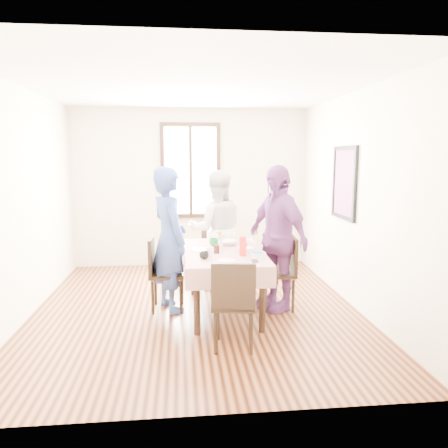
{
  "coord_description": "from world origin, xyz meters",
  "views": [
    {
      "loc": [
        -0.17,
        -5.13,
        1.9
      ],
      "look_at": [
        0.33,
        -0.17,
        1.1
      ],
      "focal_mm": 34.05,
      "sensor_mm": 36.0,
      "label": 1
    }
  ],
  "objects_px": {
    "dining_table": "(224,282)",
    "chair_right": "(278,273)",
    "person_left": "(168,239)",
    "person_far": "(217,230)",
    "chair_near": "(234,303)",
    "person_right": "(277,238)",
    "chair_left": "(167,274)",
    "chair_far": "(217,256)"
  },
  "relations": [
    {
      "from": "chair_near",
      "to": "chair_right",
      "type": "bearing_deg",
      "value": 65.46
    },
    {
      "from": "chair_right",
      "to": "chair_near",
      "type": "height_order",
      "value": "same"
    },
    {
      "from": "dining_table",
      "to": "person_far",
      "type": "xyz_separation_m",
      "value": [
        0.0,
        0.99,
        0.48
      ]
    },
    {
      "from": "person_right",
      "to": "chair_right",
      "type": "bearing_deg",
      "value": 65.03
    },
    {
      "from": "chair_left",
      "to": "person_right",
      "type": "height_order",
      "value": "person_right"
    },
    {
      "from": "dining_table",
      "to": "person_right",
      "type": "relative_size",
      "value": 0.82
    },
    {
      "from": "chair_far",
      "to": "chair_left",
      "type": "bearing_deg",
      "value": 51.7
    },
    {
      "from": "person_left",
      "to": "chair_far",
      "type": "bearing_deg",
      "value": -61.28
    },
    {
      "from": "chair_left",
      "to": "dining_table",
      "type": "bearing_deg",
      "value": 81.13
    },
    {
      "from": "chair_left",
      "to": "person_far",
      "type": "xyz_separation_m",
      "value": [
        0.69,
        0.86,
        0.4
      ]
    },
    {
      "from": "chair_right",
      "to": "chair_far",
      "type": "height_order",
      "value": "same"
    },
    {
      "from": "person_left",
      "to": "person_far",
      "type": "xyz_separation_m",
      "value": [
        0.67,
        0.86,
        -0.04
      ]
    },
    {
      "from": "person_far",
      "to": "person_right",
      "type": "distance_m",
      "value": 1.16
    },
    {
      "from": "dining_table",
      "to": "chair_right",
      "type": "xyz_separation_m",
      "value": [
        0.69,
        0.05,
        0.08
      ]
    },
    {
      "from": "chair_right",
      "to": "chair_far",
      "type": "relative_size",
      "value": 1.0
    },
    {
      "from": "person_left",
      "to": "person_right",
      "type": "relative_size",
      "value": 0.99
    },
    {
      "from": "chair_left",
      "to": "chair_right",
      "type": "xyz_separation_m",
      "value": [
        1.38,
        -0.09,
        0.0
      ]
    },
    {
      "from": "chair_far",
      "to": "person_right",
      "type": "bearing_deg",
      "value": 124.56
    },
    {
      "from": "dining_table",
      "to": "chair_right",
      "type": "bearing_deg",
      "value": 3.83
    },
    {
      "from": "chair_near",
      "to": "person_far",
      "type": "xyz_separation_m",
      "value": [
        0.0,
        2.01,
        0.4
      ]
    },
    {
      "from": "dining_table",
      "to": "person_far",
      "type": "distance_m",
      "value": 1.1
    },
    {
      "from": "chair_left",
      "to": "person_right",
      "type": "distance_m",
      "value": 1.43
    },
    {
      "from": "chair_far",
      "to": "person_right",
      "type": "xyz_separation_m",
      "value": [
        0.67,
        -0.97,
        0.44
      ]
    },
    {
      "from": "chair_left",
      "to": "chair_far",
      "type": "distance_m",
      "value": 1.11
    },
    {
      "from": "dining_table",
      "to": "person_far",
      "type": "bearing_deg",
      "value": 90.0
    },
    {
      "from": "dining_table",
      "to": "chair_far",
      "type": "distance_m",
      "value": 1.02
    },
    {
      "from": "person_far",
      "to": "person_right",
      "type": "bearing_deg",
      "value": 124.1
    },
    {
      "from": "dining_table",
      "to": "chair_far",
      "type": "bearing_deg",
      "value": 90.0
    },
    {
      "from": "chair_near",
      "to": "person_right",
      "type": "relative_size",
      "value": 0.51
    },
    {
      "from": "dining_table",
      "to": "person_left",
      "type": "xyz_separation_m",
      "value": [
        -0.67,
        0.14,
        0.51
      ]
    },
    {
      "from": "dining_table",
      "to": "person_far",
      "type": "relative_size",
      "value": 0.87
    },
    {
      "from": "person_right",
      "to": "chair_near",
      "type": "bearing_deg",
      "value": -57.26
    },
    {
      "from": "chair_near",
      "to": "dining_table",
      "type": "bearing_deg",
      "value": 98.45
    },
    {
      "from": "chair_far",
      "to": "person_far",
      "type": "relative_size",
      "value": 0.53
    },
    {
      "from": "chair_left",
      "to": "chair_far",
      "type": "xyz_separation_m",
      "value": [
        0.69,
        0.88,
        0.0
      ]
    },
    {
      "from": "dining_table",
      "to": "chair_near",
      "type": "relative_size",
      "value": 1.62
    },
    {
      "from": "chair_left",
      "to": "person_far",
      "type": "bearing_deg",
      "value": 143.73
    },
    {
      "from": "chair_left",
      "to": "chair_right",
      "type": "height_order",
      "value": "same"
    },
    {
      "from": "chair_near",
      "to": "person_right",
      "type": "xyz_separation_m",
      "value": [
        0.67,
        1.06,
        0.44
      ]
    },
    {
      "from": "chair_right",
      "to": "chair_far",
      "type": "bearing_deg",
      "value": 40.83
    },
    {
      "from": "chair_right",
      "to": "chair_far",
      "type": "distance_m",
      "value": 1.19
    },
    {
      "from": "chair_far",
      "to": "person_left",
      "type": "distance_m",
      "value": 1.18
    }
  ]
}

